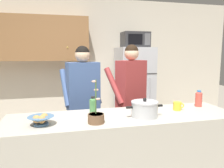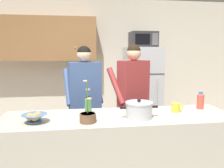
{
  "view_description": "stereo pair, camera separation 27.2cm",
  "coord_description": "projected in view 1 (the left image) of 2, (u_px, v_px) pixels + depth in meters",
  "views": [
    {
      "loc": [
        -0.64,
        -2.07,
        1.56
      ],
      "look_at": [
        0.0,
        0.55,
        1.17
      ],
      "focal_mm": 35.02,
      "sensor_mm": 36.0,
      "label": 1
    },
    {
      "loc": [
        -0.37,
        -2.13,
        1.56
      ],
      "look_at": [
        0.0,
        0.55,
        1.17
      ],
      "focal_mm": 35.02,
      "sensor_mm": 36.0,
      "label": 2
    }
  ],
  "objects": [
    {
      "name": "microwave",
      "position": [
        135.0,
        40.0,
        4.05
      ],
      "size": [
        0.48,
        0.37,
        0.28
      ],
      "color": "#2D2D30",
      "rests_on": "refrigerator"
    },
    {
      "name": "refrigerator",
      "position": [
        134.0,
        91.0,
        4.2
      ],
      "size": [
        0.64,
        0.68,
        1.66
      ],
      "color": "#B7BABF",
      "rests_on": "ground"
    },
    {
      "name": "coffee_mug",
      "position": [
        177.0,
        106.0,
        2.44
      ],
      "size": [
        0.13,
        0.09,
        0.1
      ],
      "color": "yellow",
      "rests_on": "kitchen_island"
    },
    {
      "name": "cooking_pot",
      "position": [
        145.0,
        109.0,
        2.18
      ],
      "size": [
        0.38,
        0.27,
        0.19
      ],
      "color": "silver",
      "rests_on": "kitchen_island"
    },
    {
      "name": "potted_orchid",
      "position": [
        96.0,
        117.0,
        1.99
      ],
      "size": [
        0.15,
        0.15,
        0.4
      ],
      "color": "brown",
      "rests_on": "kitchen_island"
    },
    {
      "name": "person_by_sink",
      "position": [
        131.0,
        90.0,
        3.04
      ],
      "size": [
        0.62,
        0.58,
        1.67
      ],
      "color": "#33384C",
      "rests_on": "ground"
    },
    {
      "name": "bottle_near_edge",
      "position": [
        199.0,
        99.0,
        2.6
      ],
      "size": [
        0.08,
        0.08,
        0.2
      ],
      "color": "#D84C3F",
      "rests_on": "kitchen_island"
    },
    {
      "name": "kitchen_island",
      "position": [
        124.0,
        158.0,
        2.3
      ],
      "size": [
        2.38,
        0.68,
        0.92
      ],
      "primitive_type": "cube",
      "color": "#BCB7A8",
      "rests_on": "ground"
    },
    {
      "name": "bread_bowl",
      "position": [
        41.0,
        120.0,
        1.92
      ],
      "size": [
        0.23,
        0.23,
        0.1
      ],
      "color": "#4C7299",
      "rests_on": "kitchen_island"
    },
    {
      "name": "back_wall_unit",
      "position": [
        77.0,
        60.0,
        4.26
      ],
      "size": [
        6.0,
        0.48,
        2.6
      ],
      "color": "beige",
      "rests_on": "ground"
    },
    {
      "name": "person_near_pot",
      "position": [
        83.0,
        93.0,
        2.9
      ],
      "size": [
        0.56,
        0.49,
        1.65
      ],
      "color": "black",
      "rests_on": "ground"
    },
    {
      "name": "bottle_mid_counter",
      "position": [
        93.0,
        106.0,
        2.24
      ],
      "size": [
        0.07,
        0.07,
        0.2
      ],
      "color": "#4C8C4C",
      "rests_on": "kitchen_island"
    }
  ]
}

